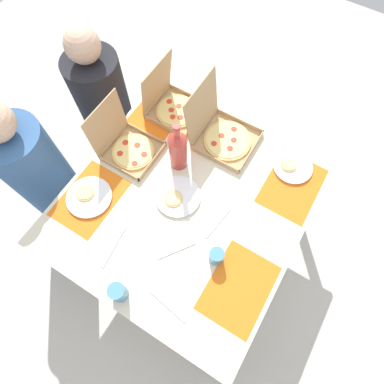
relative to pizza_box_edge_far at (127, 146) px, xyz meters
name	(u,v)px	position (x,y,z in m)	size (l,w,h in m)	color
ground_plane	(192,234)	(-0.04, -0.42, -0.77)	(6.00, 6.00, 0.00)	beige
dining_table	(192,200)	(-0.04, -0.42, -0.14)	(1.31, 1.14, 0.72)	#3F3328
placemat_near_left	(239,288)	(-0.33, -0.84, -0.05)	(0.36, 0.26, 0.00)	orange
placemat_near_right	(292,186)	(0.26, -0.84, -0.05)	(0.36, 0.26, 0.00)	orange
placemat_far_left	(90,198)	(-0.33, 0.00, -0.05)	(0.36, 0.26, 0.00)	orange
placemat_far_right	(155,117)	(0.26, 0.00, -0.05)	(0.36, 0.26, 0.00)	orange
pizza_box_edge_far	(127,146)	(0.00, 0.00, 0.00)	(0.26, 0.27, 0.29)	tan
pizza_box_corner_left	(173,105)	(0.35, -0.06, 0.00)	(0.27, 0.27, 0.30)	tan
pizza_box_corner_right	(222,133)	(0.32, -0.39, 0.00)	(0.29, 0.34, 0.33)	tan
plate_near_left	(177,197)	(-0.10, -0.37, -0.04)	(0.23, 0.23, 0.03)	white
plate_far_right	(89,197)	(-0.33, 0.01, -0.04)	(0.23, 0.23, 0.03)	white
plate_near_right	(292,167)	(0.36, -0.80, -0.04)	(0.21, 0.21, 0.03)	white
soda_bottle	(178,150)	(0.07, -0.27, 0.09)	(0.09, 0.09, 0.32)	#B2382D
cup_red	(118,292)	(-0.62, -0.41, 0.01)	(0.07, 0.07, 0.11)	teal
cup_spare	(216,256)	(-0.27, -0.69, 0.00)	(0.07, 0.07, 0.09)	teal
knife_by_near_left	(113,247)	(-0.47, -0.25, -0.04)	(0.21, 0.02, 0.01)	#B7B7BC
fork_by_near_right	(218,223)	(-0.11, -0.61, -0.04)	(0.19, 0.02, 0.01)	#B7B7BC
knife_by_far_left	(167,305)	(-0.56, -0.61, -0.04)	(0.21, 0.02, 0.01)	#B7B7BC
fork_by_far_right	(176,250)	(-0.33, -0.51, -0.04)	(0.19, 0.02, 0.01)	#B7B7BC
diner_left_seat	(45,179)	(-0.33, 0.41, -0.25)	(0.32, 0.32, 1.16)	#33598C
diner_right_seat	(107,112)	(0.26, 0.41, -0.26)	(0.32, 0.32, 1.12)	black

